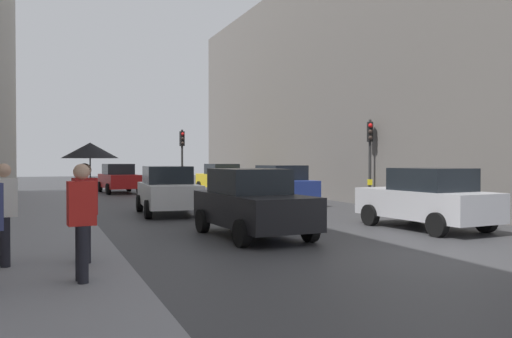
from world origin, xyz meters
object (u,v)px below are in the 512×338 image
Objects in this scene: car_red_sedan at (119,178)px; car_silver_hatchback at (427,199)px; pedestrian_with_umbrella at (88,168)px; traffic_light_mid_street at (370,147)px; car_dark_suv at (252,203)px; car_yellow_taxi at (221,178)px; pedestrian_with_black_backpack at (1,208)px; traffic_light_far_median at (182,150)px; car_white_compact at (168,190)px; pedestrian_in_red_jacket at (82,217)px; car_blue_van at (279,185)px.

car_silver_hatchback is at bearing -74.02° from car_red_sedan.
pedestrian_with_umbrella reaches higher than car_silver_hatchback.
traffic_light_mid_street is 0.86× the size of car_silver_hatchback.
car_dark_suv is 0.99× the size of car_silver_hatchback.
car_yellow_taxi is (5.20, 18.48, 0.00)m from car_dark_suv.
car_yellow_taxi is at bearing 66.04° from pedestrian_with_umbrella.
traffic_light_far_median is at bearing 67.64° from pedestrian_with_black_backpack.
car_white_compact is 2.43× the size of pedestrian_in_red_jacket.
car_white_compact is (-5.95, 7.04, 0.00)m from car_silver_hatchback.
traffic_light_far_median is at bearing 73.25° from car_white_compact.
traffic_light_far_median is 1.01× the size of traffic_light_mid_street.
car_silver_hatchback is 1.00× the size of car_red_sedan.
traffic_light_mid_street is 16.29m from pedestrian_with_black_backpack.
car_dark_suv is (-2.39, -16.96, -1.70)m from traffic_light_far_median.
car_white_compact is (-8.61, 0.28, -1.68)m from traffic_light_mid_street.
car_yellow_taxi is 23.31m from pedestrian_with_umbrella.
pedestrian_with_umbrella is (-3.52, -23.08, 0.96)m from car_red_sedan.
pedestrian_with_black_backpack reaches higher than car_silver_hatchback.
pedestrian_in_red_jacket is at bearing -135.49° from car_dark_suv.
pedestrian_with_umbrella is (-9.46, -2.32, 0.96)m from car_silver_hatchback.
pedestrian_with_black_backpack and pedestrian_in_red_jacket have the same top height.
traffic_light_mid_street is 0.86× the size of car_blue_van.
car_dark_suv is 1.00× the size of car_white_compact.
pedestrian_with_umbrella reaches higher than pedestrian_with_black_backpack.
traffic_light_far_median reaches higher than traffic_light_mid_street.
traffic_light_far_median is 2.11× the size of pedestrian_in_red_jacket.
car_dark_suv is 19.19m from car_yellow_taxi.
car_dark_suv is 6.28m from pedestrian_in_red_jacket.
car_red_sedan is (-0.74, 20.28, 0.00)m from car_dark_suv.
car_silver_hatchback and car_red_sedan have the same top height.
car_white_compact is (-5.94, -11.93, 0.00)m from car_yellow_taxi.
traffic_light_far_median is at bearing 81.98° from car_dark_suv.
car_yellow_taxi is at bearing 62.77° from pedestrian_with_black_backpack.
traffic_light_far_median is 12.01m from traffic_light_mid_street.
pedestrian_with_black_backpack is (-10.88, -21.14, 0.29)m from car_yellow_taxi.
traffic_light_mid_street is 1.73× the size of pedestrian_with_umbrella.
car_yellow_taxi is 2.00× the size of pedestrian_with_umbrella.
pedestrian_in_red_jacket is (-9.68, -3.91, 0.25)m from car_silver_hatchback.
pedestrian_with_umbrella reaches higher than car_blue_van.
car_white_compact is at bearing -158.71° from car_blue_van.
car_yellow_taxi is at bearing 102.33° from traffic_light_mid_street.
car_white_compact is 5.89m from car_blue_van.
traffic_light_mid_street is 2.10× the size of pedestrian_with_black_backpack.
pedestrian_with_black_backpack is (-13.55, -8.93, -1.40)m from traffic_light_mid_street.
car_silver_hatchback is at bearing 13.75° from pedestrian_with_umbrella.
traffic_light_mid_street is (5.48, -10.69, -0.02)m from traffic_light_far_median.
traffic_light_far_median is at bearing 99.17° from car_silver_hatchback.
car_white_compact and car_red_sedan have the same top height.
pedestrian_with_umbrella is (-9.46, -21.28, 0.96)m from car_yellow_taxi.
traffic_light_mid_street reaches higher than car_silver_hatchback.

